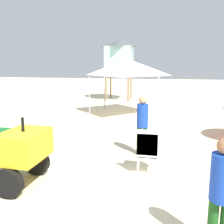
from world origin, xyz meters
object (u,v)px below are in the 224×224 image
(lifeguard_near_left, at_px, (142,122))
(lifeguard_tower, at_px, (119,56))
(stacked_plastic_chairs, at_px, (147,148))
(popup_canopy, at_px, (128,67))
(lifeguard_near_center, at_px, (222,190))

(lifeguard_near_left, height_order, lifeguard_tower, lifeguard_tower)
(lifeguard_near_left, distance_m, lifeguard_tower, 11.57)
(stacked_plastic_chairs, distance_m, popup_canopy, 7.43)
(stacked_plastic_chairs, bearing_deg, lifeguard_tower, 102.91)
(lifeguard_near_center, relative_size, lifeguard_tower, 0.40)
(lifeguard_near_center, xyz_separation_m, lifeguard_tower, (-3.95, 14.77, 2.14))
(lifeguard_near_center, height_order, popup_canopy, popup_canopy)
(lifeguard_near_left, distance_m, lifeguard_near_center, 3.94)
(stacked_plastic_chairs, xyz_separation_m, lifeguard_tower, (-2.83, 12.34, 2.44))
(stacked_plastic_chairs, height_order, lifeguard_tower, lifeguard_tower)
(stacked_plastic_chairs, bearing_deg, popup_canopy, 101.84)
(lifeguard_near_left, bearing_deg, popup_canopy, 102.17)
(lifeguard_near_center, bearing_deg, stacked_plastic_chairs, 114.77)
(lifeguard_near_left, height_order, lifeguard_near_center, lifeguard_near_left)
(lifeguard_near_center, distance_m, popup_canopy, 9.96)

